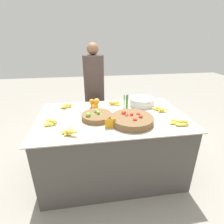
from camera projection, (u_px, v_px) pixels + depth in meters
ground_plane at (112, 169)px, 2.35m from camera, size 12.00×12.00×0.00m
market_table at (112, 144)px, 2.19m from camera, size 1.71×1.05×0.79m
lime_bowl at (97, 116)px, 1.95m from camera, size 0.34×0.34×0.10m
tomato_basket at (132, 120)px, 1.86m from camera, size 0.46×0.46×0.11m
orange_pile at (95, 104)px, 2.23m from camera, size 0.13×0.16×0.14m
metal_bowl at (142, 102)px, 2.34m from camera, size 0.33×0.33×0.10m
price_sign at (110, 123)px, 1.74m from camera, size 0.11×0.01×0.10m
veg_bundle at (126, 102)px, 2.21m from camera, size 0.06×0.06×0.18m
banana_bunch_front_center at (65, 106)px, 2.26m from camera, size 0.17×0.17×0.06m
banana_bunch_front_right at (179, 123)px, 1.82m from camera, size 0.20×0.15×0.06m
banana_bunch_middle_right at (50, 123)px, 1.82m from camera, size 0.16×0.14×0.06m
banana_bunch_middle_left at (160, 109)px, 2.15m from camera, size 0.19×0.16×0.06m
banana_bunch_front_left at (114, 103)px, 2.36m from camera, size 0.20×0.16×0.06m
banana_bunch_back_center at (69, 132)px, 1.65m from camera, size 0.18×0.16×0.06m
vendor_person at (95, 97)px, 2.87m from camera, size 0.32×0.32×1.56m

